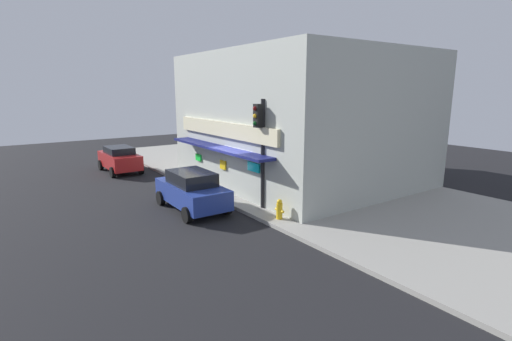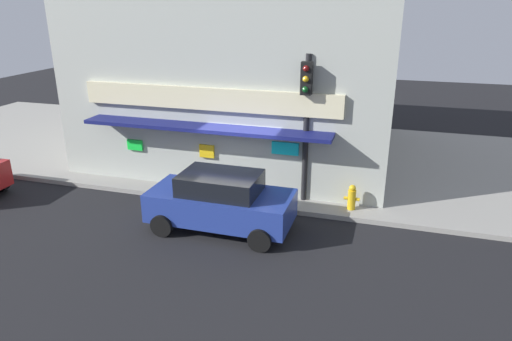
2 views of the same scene
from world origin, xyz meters
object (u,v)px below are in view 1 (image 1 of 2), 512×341
parked_car_red (120,159)px  parked_car_blue (192,190)px  potted_plant_by_doorway (273,184)px  trash_can (295,201)px  traffic_light (261,139)px  fire_hydrant (279,209)px  pedestrian (213,160)px

parked_car_red → parked_car_blue: 9.71m
potted_plant_by_doorway → parked_car_blue: bearing=-102.2°
trash_can → parked_car_blue: parked_car_blue is taller
potted_plant_by_doorway → parked_car_blue: parked_car_blue is taller
traffic_light → parked_car_red: traffic_light is taller
parked_car_red → parked_car_blue: parked_car_blue is taller
fire_hydrant → parked_car_blue: 4.08m
traffic_light → trash_can: (1.17, 0.96, -2.55)m
trash_can → potted_plant_by_doorway: size_ratio=0.83×
fire_hydrant → parked_car_red: 13.43m
fire_hydrant → parked_car_red: (-13.20, -2.46, 0.30)m
potted_plant_by_doorway → parked_car_blue: (-0.82, -3.81, 0.12)m
trash_can → parked_car_blue: size_ratio=0.21×
fire_hydrant → trash_can: 1.22m
trash_can → fire_hydrant: bearing=-71.5°
parked_car_red → pedestrian: bearing=35.9°
traffic_light → trash_can: size_ratio=5.40×
pedestrian → trash_can: bearing=-1.7°
fire_hydrant → pedestrian: (-7.89, 1.38, 0.64)m
traffic_light → pedestrian: bearing=169.5°
fire_hydrant → pedestrian: size_ratio=0.43×
traffic_light → fire_hydrant: (1.56, -0.20, -2.59)m
traffic_light → pedestrian: traffic_light is taller
potted_plant_by_doorway → parked_car_red: 11.33m
trash_can → pedestrian: bearing=178.3°
traffic_light → parked_car_red: bearing=-167.1°
traffic_light → potted_plant_by_doorway: bearing=126.1°
traffic_light → potted_plant_by_doorway: (-1.12, 1.53, -2.38)m
pedestrian → parked_car_red: (-5.31, -3.84, -0.33)m
traffic_light → trash_can: 2.96m
parked_car_red → trash_can: bearing=15.8°
pedestrian → parked_car_red: bearing=-144.1°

